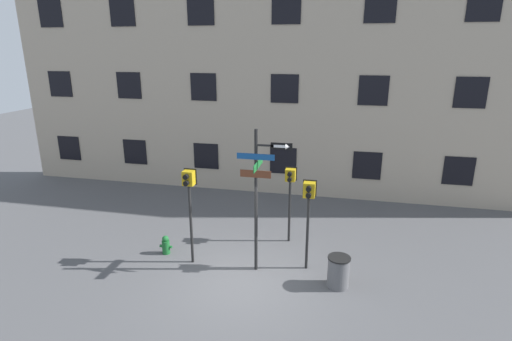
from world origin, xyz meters
The scene contains 8 objects.
ground_plane centered at (0.00, 0.00, 0.00)m, with size 60.00×60.00×0.00m, color #515154.
building_facade centered at (0.00, 7.27, 5.98)m, with size 24.00×0.63×11.96m.
street_sign_pole centered at (0.30, 0.68, 2.45)m, with size 1.45×1.07×4.05m.
pedestrian_signal_left centered at (-1.69, 0.67, 2.22)m, with size 0.37×0.40×2.84m.
pedestrian_signal_right centered at (1.61, 1.05, 2.06)m, with size 0.37×0.40×2.62m.
pedestrian_signal_across centered at (0.88, 2.63, 1.94)m, with size 0.37×0.40×2.48m.
fire_hydrant centered at (-2.67, 0.99, 0.28)m, with size 0.39×0.23×0.59m.
trash_bin centered at (2.51, 0.33, 0.43)m, with size 0.60×0.60×0.86m.
Camera 1 is at (2.40, -9.13, 6.02)m, focal length 28.00 mm.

